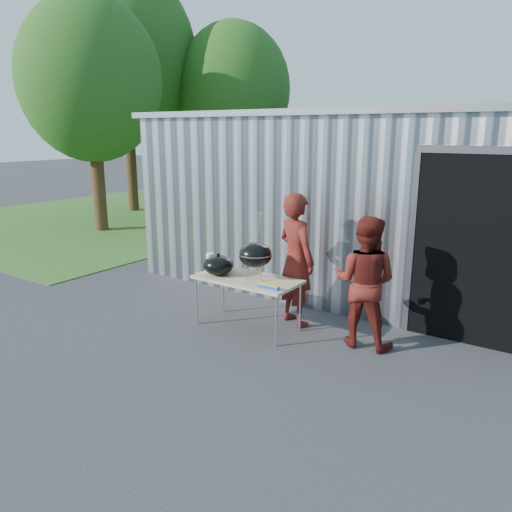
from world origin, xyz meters
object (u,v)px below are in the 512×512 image
Objects in this scene: person_cook at (296,260)px; person_bystander at (365,282)px; folding_table at (247,281)px; kettle_grill at (255,250)px.

person_cook is 1.13m from person_bystander.
folding_table is 0.47m from kettle_grill.
kettle_grill is at bearing 78.11° from person_cook.
person_cook is (0.48, 0.55, 0.26)m from folding_table.
person_bystander is (1.48, 0.35, -0.29)m from kettle_grill.
person_cook reaches higher than folding_table.
person_bystander is (1.60, 0.39, 0.16)m from folding_table.
person_bystander is at bearing 13.86° from folding_table.
folding_table is 1.65m from person_bystander.
person_cook is at bearing 54.40° from kettle_grill.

